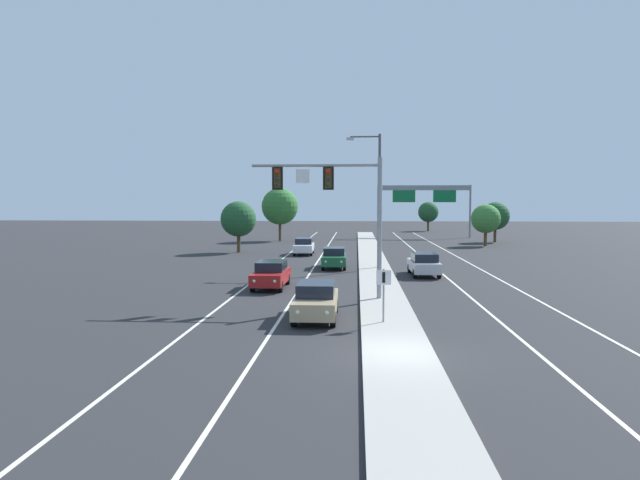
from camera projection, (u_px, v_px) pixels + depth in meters
ground_plane at (398, 356)px, 18.34m from camera, size 260.00×260.00×0.00m
median_island at (378, 279)px, 36.25m from camera, size 2.40×110.00×0.15m
lane_stripe_oncoming_center at (314, 267)px, 43.53m from camera, size 0.14×100.00×0.01m
lane_stripe_receding_center at (435, 268)px, 42.92m from camera, size 0.14×100.00×0.01m
edge_stripe_left at (272, 266)px, 43.75m from camera, size 0.14×100.00×0.01m
edge_stripe_right at (478, 268)px, 42.70m from camera, size 0.14×100.00×0.01m
overhead_signal_mast at (338, 198)px, 28.29m from camera, size 6.67×0.44×7.20m
median_sign_post at (384, 287)px, 22.73m from camera, size 0.60×0.10×2.20m
street_lamp_median at (376, 193)px, 41.58m from camera, size 2.58×0.28×10.00m
car_oncoming_tan at (316, 300)px, 24.10m from camera, size 1.84×4.48×1.58m
car_oncoming_red at (271, 274)px, 32.79m from camera, size 1.86×4.49×1.58m
car_oncoming_green at (334, 257)px, 42.70m from camera, size 1.90×4.50×1.58m
car_oncoming_white at (304, 246)px, 53.72m from camera, size 1.91×4.51×1.58m
car_receding_silver at (424, 264)px, 38.26m from camera, size 1.91×4.51×1.58m
highway_sign_gantry at (424, 194)px, 78.83m from camera, size 13.28×0.42×7.50m
tree_far_right_a at (495, 216)px, 69.91m from camera, size 3.52×3.52×5.09m
tree_far_right_c at (486, 219)px, 63.87m from camera, size 3.34×3.34×4.83m
tree_far_right_b at (428, 212)px, 96.87m from camera, size 3.53×3.53×5.11m
tree_far_left_a at (238, 219)px, 55.69m from camera, size 3.57×3.57×5.16m
tree_far_left_c at (280, 206)px, 72.20m from camera, size 4.77×4.77×6.90m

